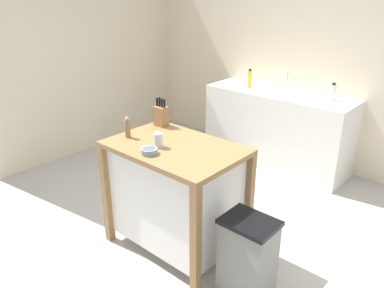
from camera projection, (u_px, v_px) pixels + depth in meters
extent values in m
plane|color=#ADA8A0|center=(192.00, 243.00, 3.28)|extent=(5.94, 5.94, 0.00)
cube|color=beige|center=(322.00, 57.00, 4.35)|extent=(4.94, 0.10, 2.60)
cube|color=beige|center=(90.00, 50.00, 4.87)|extent=(0.10, 2.86, 2.60)
cube|color=olive|center=(175.00, 148.00, 2.91)|extent=(1.04, 0.70, 0.04)
cube|color=white|center=(176.00, 195.00, 3.07)|extent=(0.94, 0.60, 0.78)
cube|color=olive|center=(107.00, 195.00, 3.16)|extent=(0.06, 0.06, 0.88)
cube|color=olive|center=(196.00, 244.00, 2.57)|extent=(0.06, 0.06, 0.88)
cube|color=olive|center=(162.00, 169.00, 3.61)|extent=(0.06, 0.06, 0.88)
cube|color=olive|center=(248.00, 206.00, 3.01)|extent=(0.06, 0.06, 0.88)
cube|color=olive|center=(161.00, 116.00, 3.29)|extent=(0.11, 0.09, 0.17)
cylinder|color=black|center=(157.00, 102.00, 3.27)|extent=(0.02, 0.02, 0.07)
cylinder|color=black|center=(159.00, 102.00, 3.25)|extent=(0.02, 0.02, 0.08)
cylinder|color=black|center=(162.00, 103.00, 3.23)|extent=(0.02, 0.02, 0.08)
cylinder|color=black|center=(164.00, 104.00, 3.21)|extent=(0.02, 0.02, 0.07)
cylinder|color=gray|center=(149.00, 151.00, 2.75)|extent=(0.12, 0.12, 0.04)
cylinder|color=#49555B|center=(149.00, 149.00, 2.74)|extent=(0.10, 0.10, 0.01)
cylinder|color=silver|center=(158.00, 140.00, 2.86)|extent=(0.07, 0.07, 0.11)
cylinder|color=olive|center=(128.00, 129.00, 3.03)|extent=(0.04, 0.04, 0.15)
sphere|color=#99999E|center=(127.00, 119.00, 3.00)|extent=(0.03, 0.03, 0.03)
cube|color=slate|center=(247.00, 261.00, 2.62)|extent=(0.34, 0.26, 0.60)
cube|color=black|center=(250.00, 222.00, 2.50)|extent=(0.36, 0.28, 0.03)
cube|color=white|center=(277.00, 128.00, 4.62)|extent=(1.75, 0.60, 0.90)
cube|color=silver|center=(279.00, 94.00, 4.43)|extent=(0.44, 0.36, 0.03)
cylinder|color=#B7BCC1|center=(287.00, 81.00, 4.50)|extent=(0.02, 0.02, 0.22)
cylinder|color=yellow|center=(249.00, 79.00, 4.60)|extent=(0.05, 0.05, 0.21)
cylinder|color=black|center=(250.00, 70.00, 4.56)|extent=(0.03, 0.03, 0.02)
cylinder|color=white|center=(333.00, 93.00, 4.10)|extent=(0.07, 0.07, 0.17)
cylinder|color=black|center=(334.00, 84.00, 4.07)|extent=(0.04, 0.04, 0.02)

